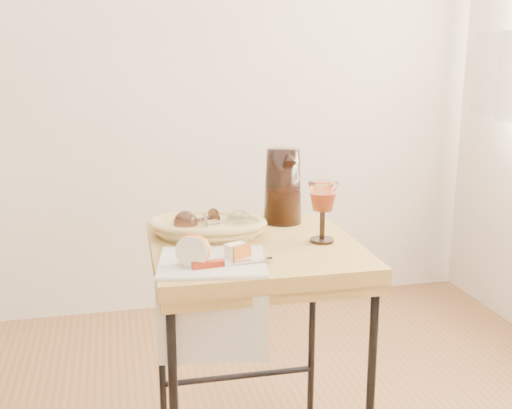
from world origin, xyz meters
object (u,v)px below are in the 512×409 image
object	(u,v)px
tea_towel	(212,261)
goblet_lying_a	(198,220)
apple_half	(194,249)
side_table	(255,361)
goblet_lying_b	(224,222)
pitcher	(283,186)
bread_basket	(208,228)
table_knife	(229,262)
wine_goblet	(323,212)

from	to	relation	value
tea_towel	goblet_lying_a	distance (m)	0.26
goblet_lying_a	apple_half	distance (m)	0.28
side_table	goblet_lying_b	size ratio (longest dim) A/B	6.63
side_table	pitcher	xyz separation A→B (m)	(0.14, 0.20, 0.50)
bread_basket	goblet_lying_b	bearing A→B (deg)	-5.18
side_table	apple_half	size ratio (longest dim) A/B	8.33
pitcher	table_knife	xyz separation A→B (m)	(-0.25, -0.39, -0.11)
goblet_lying_b	pitcher	distance (m)	0.26
goblet_lying_b	side_table	bearing A→B (deg)	-50.53
goblet_lying_a	pitcher	bearing A→B (deg)	169.93
wine_goblet	table_knife	xyz separation A→B (m)	(-0.31, -0.16, -0.08)
pitcher	goblet_lying_b	bearing A→B (deg)	-145.50
side_table	goblet_lying_a	xyz separation A→B (m)	(-0.15, 0.11, 0.43)
wine_goblet	apple_half	size ratio (longest dim) A/B	1.99
wine_goblet	apple_half	distance (m)	0.42
side_table	table_knife	distance (m)	0.45
pitcher	apple_half	world-z (taller)	pitcher
goblet_lying_a	wine_goblet	size ratio (longest dim) A/B	0.65
apple_half	wine_goblet	bearing A→B (deg)	41.16
bread_basket	tea_towel	bearing A→B (deg)	-79.45
goblet_lying_a	pitcher	size ratio (longest dim) A/B	0.42
side_table	wine_goblet	distance (m)	0.51
goblet_lying_a	table_knife	size ratio (longest dim) A/B	0.56
goblet_lying_a	goblet_lying_b	xyz separation A→B (m)	(0.07, -0.03, -0.00)
pitcher	goblet_lying_a	bearing A→B (deg)	-157.80
tea_towel	bread_basket	size ratio (longest dim) A/B	0.89
goblet_lying_a	goblet_lying_b	world-z (taller)	goblet_lying_a
pitcher	apple_half	distance (m)	0.51
bread_basket	pitcher	distance (m)	0.30
goblet_lying_b	pitcher	xyz separation A→B (m)	(0.22, 0.12, 0.07)
bread_basket	goblet_lying_b	xyz separation A→B (m)	(0.05, -0.02, 0.02)
apple_half	table_knife	world-z (taller)	apple_half
goblet_lying_b	table_knife	xyz separation A→B (m)	(-0.03, -0.27, -0.03)
tea_towel	wine_goblet	size ratio (longest dim) A/B	1.55
bread_basket	goblet_lying_b	size ratio (longest dim) A/B	2.75
side_table	bread_basket	size ratio (longest dim) A/B	2.41
side_table	tea_towel	bearing A→B (deg)	-135.59
tea_towel	pitcher	size ratio (longest dim) A/B	0.99
side_table	table_knife	xyz separation A→B (m)	(-0.11, -0.19, 0.39)
side_table	apple_half	world-z (taller)	apple_half
goblet_lying_b	wine_goblet	xyz separation A→B (m)	(0.27, -0.11, 0.04)
tea_towel	bread_basket	bearing A→B (deg)	93.38
side_table	table_knife	bearing A→B (deg)	-120.00
wine_goblet	bread_basket	bearing A→B (deg)	157.74
tea_towel	bread_basket	xyz separation A→B (m)	(0.03, 0.24, 0.02)
pitcher	bread_basket	bearing A→B (deg)	-153.43
side_table	pitcher	size ratio (longest dim) A/B	2.70
goblet_lying_a	pitcher	world-z (taller)	pitcher
pitcher	apple_half	size ratio (longest dim) A/B	3.09
table_knife	side_table	bearing A→B (deg)	54.88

